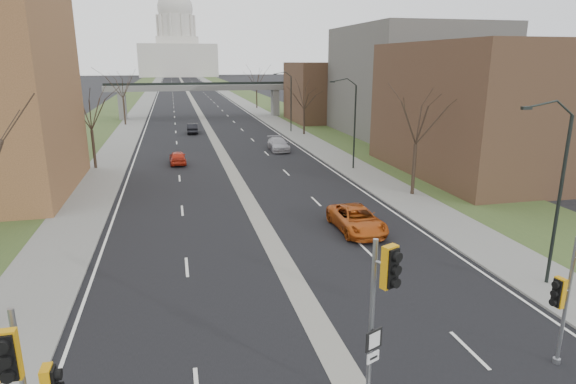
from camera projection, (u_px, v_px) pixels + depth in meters
name	position (u px, v px, depth m)	size (l,w,h in m)	color
road_surface	(188.00, 93.00, 155.62)	(20.00, 600.00, 0.01)	black
median_strip	(188.00, 93.00, 155.62)	(1.20, 600.00, 0.02)	gray
sidewalk_right	(226.00, 92.00, 158.28)	(4.00, 600.00, 0.12)	gray
sidewalk_left	(150.00, 94.00, 152.94)	(4.00, 600.00, 0.12)	gray
grass_verge_right	(244.00, 92.00, 159.62)	(8.00, 600.00, 0.10)	#314921
grass_verge_left	(130.00, 94.00, 151.60)	(8.00, 600.00, 0.10)	#314921
commercial_block_near	(494.00, 109.00, 44.93)	(16.00, 20.00, 12.00)	brown
commercial_block_mid	(412.00, 81.00, 67.93)	(18.00, 22.00, 15.00)	#5D5B55
commercial_block_far	(331.00, 92.00, 84.15)	(14.00, 14.00, 10.00)	brown
pedestrian_bridge	(201.00, 91.00, 88.67)	(34.00, 3.00, 6.45)	slate
capitol	(177.00, 47.00, 310.15)	(48.00, 42.00, 55.75)	beige
streetlight_near	(553.00, 142.00, 21.14)	(2.61, 0.20, 8.70)	black
streetlight_mid	(348.00, 98.00, 45.53)	(2.61, 0.20, 8.70)	black
streetlight_far	(286.00, 85.00, 69.92)	(2.61, 0.20, 8.70)	black
tree_left_b	(89.00, 105.00, 46.01)	(6.75, 6.75, 8.81)	#382B21
tree_left_c	(122.00, 82.00, 77.69)	(7.65, 7.65, 9.99)	#382B21
tree_right_a	(418.00, 112.00, 36.68)	(7.20, 7.20, 9.40)	#382B21
tree_right_b	(304.00, 94.00, 67.86)	(6.30, 6.30, 8.22)	#382B21
tree_right_c	(256.00, 76.00, 105.05)	(7.65, 7.65, 9.99)	#382B21
signal_pole_median	(381.00, 298.00, 13.65)	(0.81, 0.93, 5.61)	gray
signal_pole_right	(571.00, 286.00, 16.10)	(0.97, 0.81, 4.81)	gray
car_left_near	(178.00, 157.00, 49.76)	(1.64, 4.07, 1.39)	red
car_left_far	(193.00, 128.00, 70.72)	(1.51, 4.34, 1.43)	black
car_right_near	(357.00, 219.00, 30.24)	(2.52, 5.48, 1.52)	#B14A12
car_right_mid	(278.00, 144.00, 57.15)	(2.11, 5.20, 1.51)	#A19FA7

